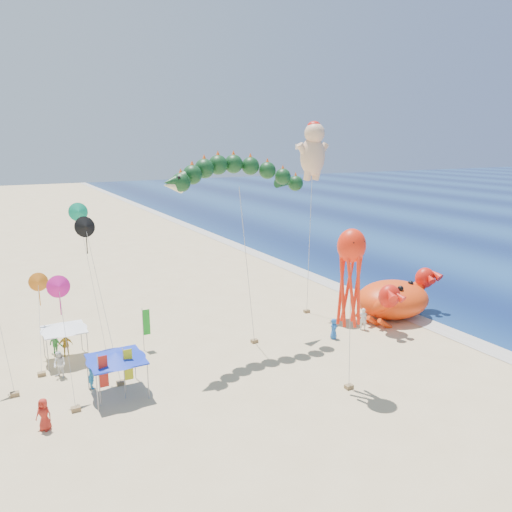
{
  "coord_description": "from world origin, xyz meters",
  "views": [
    {
      "loc": [
        -19.09,
        -29.6,
        14.82
      ],
      "look_at": [
        -2.0,
        2.0,
        6.5
      ],
      "focal_mm": 35.0,
      "sensor_mm": 36.0,
      "label": 1
    }
  ],
  "objects_px": {
    "crab_inflatable": "(394,298)",
    "octopus_kite": "(351,270)",
    "cherub_kite": "(313,149)",
    "canopy_blue": "(116,356)",
    "canopy_white": "(64,327)",
    "dragon_kite": "(237,179)"
  },
  "relations": [
    {
      "from": "crab_inflatable",
      "to": "octopus_kite",
      "type": "relative_size",
      "value": 0.89
    },
    {
      "from": "cherub_kite",
      "to": "canopy_blue",
      "type": "bearing_deg",
      "value": -158.81
    },
    {
      "from": "cherub_kite",
      "to": "canopy_white",
      "type": "bearing_deg",
      "value": -177.84
    },
    {
      "from": "cherub_kite",
      "to": "dragon_kite",
      "type": "bearing_deg",
      "value": -154.79
    },
    {
      "from": "dragon_kite",
      "to": "canopy_blue",
      "type": "bearing_deg",
      "value": -162.99
    },
    {
      "from": "octopus_kite",
      "to": "canopy_white",
      "type": "distance_m",
      "value": 19.72
    },
    {
      "from": "octopus_kite",
      "to": "canopy_blue",
      "type": "distance_m",
      "value": 14.69
    },
    {
      "from": "crab_inflatable",
      "to": "cherub_kite",
      "type": "distance_m",
      "value": 14.37
    },
    {
      "from": "crab_inflatable",
      "to": "canopy_white",
      "type": "bearing_deg",
      "value": 170.75
    },
    {
      "from": "dragon_kite",
      "to": "octopus_kite",
      "type": "xyz_separation_m",
      "value": [
        3.06,
        -8.71,
        -4.81
      ]
    },
    {
      "from": "octopus_kite",
      "to": "canopy_white",
      "type": "height_order",
      "value": "octopus_kite"
    },
    {
      "from": "cherub_kite",
      "to": "canopy_blue",
      "type": "distance_m",
      "value": 23.28
    },
    {
      "from": "canopy_white",
      "to": "crab_inflatable",
      "type": "bearing_deg",
      "value": -9.25
    },
    {
      "from": "dragon_kite",
      "to": "octopus_kite",
      "type": "relative_size",
      "value": 1.36
    },
    {
      "from": "cherub_kite",
      "to": "octopus_kite",
      "type": "height_order",
      "value": "cherub_kite"
    },
    {
      "from": "crab_inflatable",
      "to": "dragon_kite",
      "type": "xyz_separation_m",
      "value": [
        -14.55,
        0.64,
        10.55
      ]
    },
    {
      "from": "dragon_kite",
      "to": "canopy_blue",
      "type": "height_order",
      "value": "dragon_kite"
    },
    {
      "from": "crab_inflatable",
      "to": "octopus_kite",
      "type": "xyz_separation_m",
      "value": [
        -11.49,
        -8.07,
        5.74
      ]
    },
    {
      "from": "octopus_kite",
      "to": "canopy_blue",
      "type": "bearing_deg",
      "value": 155.09
    },
    {
      "from": "cherub_kite",
      "to": "canopy_blue",
      "type": "height_order",
      "value": "cherub_kite"
    },
    {
      "from": "cherub_kite",
      "to": "canopy_blue",
      "type": "relative_size",
      "value": 4.76
    },
    {
      "from": "crab_inflatable",
      "to": "canopy_white",
      "type": "relative_size",
      "value": 2.9
    }
  ]
}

